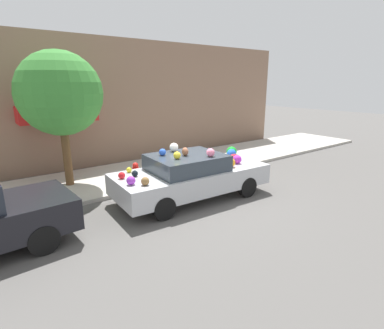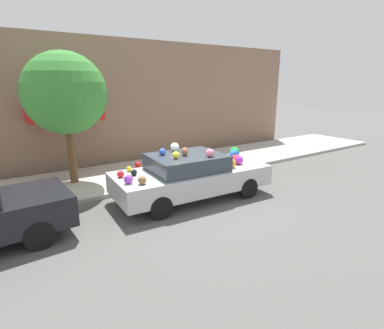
{
  "view_description": "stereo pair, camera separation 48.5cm",
  "coord_description": "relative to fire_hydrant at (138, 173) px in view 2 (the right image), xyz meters",
  "views": [
    {
      "loc": [
        -4.84,
        -6.64,
        3.2
      ],
      "look_at": [
        0.0,
        -0.17,
        0.98
      ],
      "focal_mm": 28.0,
      "sensor_mm": 36.0,
      "label": 1
    },
    {
      "loc": [
        -4.44,
        -6.92,
        3.2
      ],
      "look_at": [
        0.0,
        -0.17,
        0.98
      ],
      "focal_mm": 28.0,
      "sensor_mm": 36.0,
      "label": 2
    }
  ],
  "objects": [
    {
      "name": "art_car",
      "position": [
        0.89,
        -1.71,
        0.22
      ],
      "size": [
        4.49,
        2.03,
        1.53
      ],
      "rotation": [
        0.0,
        0.0,
        -0.05
      ],
      "color": "#B7BABF",
      "rests_on": "ground"
    },
    {
      "name": "sidewalk_curb",
      "position": [
        0.91,
        1.16,
        -0.4
      ],
      "size": [
        24.0,
        3.2,
        0.12
      ],
      "color": "#B2ADA3",
      "rests_on": "ground"
    },
    {
      "name": "ground_plane",
      "position": [
        0.91,
        -1.54,
        -0.46
      ],
      "size": [
        60.0,
        60.0,
        0.0
      ],
      "primitive_type": "plane",
      "color": "#565451"
    },
    {
      "name": "building_facade",
      "position": [
        0.8,
        3.38,
        1.96
      ],
      "size": [
        18.0,
        1.2,
        4.87
      ],
      "color": "#846651",
      "rests_on": "ground"
    },
    {
      "name": "fire_hydrant",
      "position": [
        0.0,
        0.0,
        0.0
      ],
      "size": [
        0.2,
        0.2,
        0.7
      ],
      "color": "red",
      "rests_on": "sidewalk_curb"
    },
    {
      "name": "street_tree",
      "position": [
        -1.67,
        1.22,
        2.42
      ],
      "size": [
        2.44,
        2.44,
        3.99
      ],
      "color": "brown",
      "rests_on": "sidewalk_curb"
    }
  ]
}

